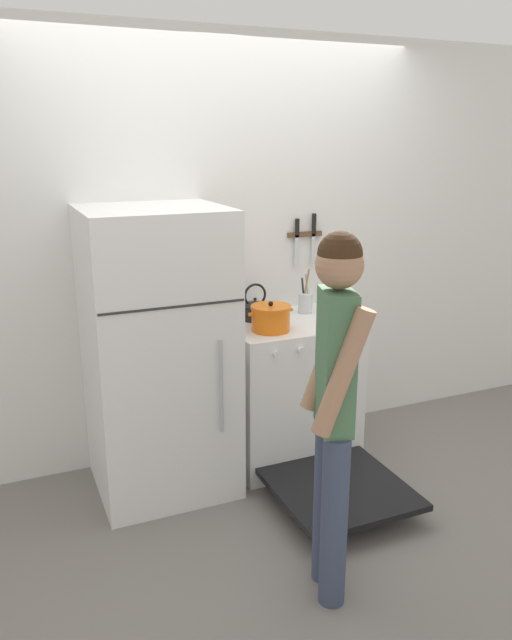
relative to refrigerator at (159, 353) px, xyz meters
name	(u,v)px	position (x,y,z in m)	size (l,w,h in m)	color
ground_plane	(224,441)	(0.50, 0.35, -0.80)	(14.00, 14.00, 0.00)	slate
wall_back	(220,251)	(0.50, 0.38, 0.48)	(10.00, 0.06, 2.55)	silver
refrigerator	(159,353)	(0.00, 0.00, 0.00)	(0.75, 0.72, 1.60)	white
stove_range	(289,392)	(0.80, -0.01, -0.36)	(0.75, 1.33, 0.88)	white
dutch_oven_pot	(271,318)	(0.64, -0.09, 0.16)	(0.27, 0.23, 0.17)	orange
tea_kettle	(255,309)	(0.65, 0.16, 0.14)	(0.23, 0.19, 0.22)	black
utensil_jar	(305,302)	(0.99, 0.17, 0.15)	(0.09, 0.09, 0.28)	silver
person	(334,400)	(0.43, -1.16, 0.12)	(0.32, 0.38, 1.61)	#38425B
wall_knife_strip	(305,234)	(1.07, 0.33, 0.55)	(0.24, 0.03, 0.33)	brown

